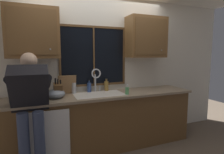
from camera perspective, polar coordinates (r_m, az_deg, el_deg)
back_wall at (r=3.26m, az=-4.70°, el=2.12°), size 5.42×0.12×2.55m
window_glass at (r=3.16m, az=-5.75°, el=6.49°), size 1.10×0.02×0.95m
window_frame_top at (r=3.18m, az=-5.81°, el=15.40°), size 1.17×0.02×0.04m
window_frame_bottom at (r=3.19m, az=-5.59°, el=-2.38°), size 1.17×0.02×0.04m
window_frame_left at (r=3.04m, az=-16.09°, el=6.22°), size 0.03×0.02×0.95m
window_frame_right at (r=3.35m, az=3.73°, el=6.55°), size 0.03×0.02×0.95m
window_mullion_center at (r=3.15m, az=-5.69°, el=6.49°), size 0.02×0.02×0.95m
lower_cabinet_run at (r=3.12m, az=-2.59°, el=-13.88°), size 3.02×0.58×0.88m
countertop at (r=2.97m, az=-2.51°, el=-5.70°), size 3.08×0.62×0.04m
dishwasher_front at (r=2.67m, az=-19.74°, el=-17.64°), size 0.60×0.02×0.74m
upper_cabinet_left at (r=2.89m, az=-23.50°, el=12.54°), size 0.71×0.36×0.72m
upper_cabinet_right at (r=3.41m, az=10.65°, el=12.09°), size 0.71×0.36×0.72m
sink at (r=2.97m, az=-4.01°, el=-7.24°), size 0.80×0.46×0.21m
faucet at (r=3.08m, az=-4.96°, el=-0.08°), size 0.18×0.09×0.40m
person_standing at (r=2.49m, az=-24.24°, el=-7.22°), size 0.53×0.68×1.58m
knife_block at (r=2.81m, az=-16.60°, el=-4.06°), size 0.12×0.18×0.32m
cutting_board at (r=3.03m, az=-13.88°, el=-2.35°), size 0.28×0.08×0.31m
mixing_bowl at (r=2.80m, az=-17.28°, el=-5.08°), size 0.27×0.27×0.14m
soap_dispenser at (r=2.92m, az=4.74°, el=-4.24°), size 0.06×0.07×0.17m
bottle_green_glass at (r=3.20m, az=-1.77°, el=-2.74°), size 0.07×0.07×0.22m
bottle_tall_clear at (r=3.06m, az=-11.84°, el=-3.24°), size 0.07×0.07×0.23m
bottle_amber_small at (r=3.11m, az=-7.17°, el=-3.18°), size 0.07×0.07×0.21m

